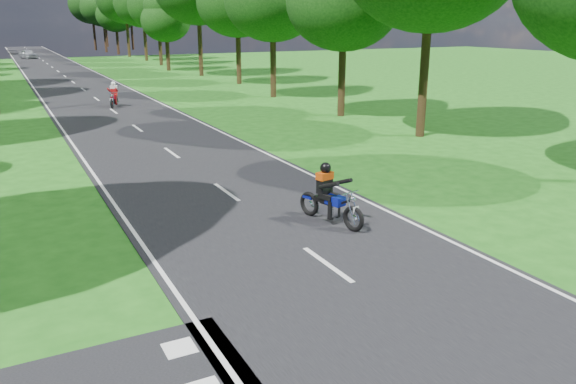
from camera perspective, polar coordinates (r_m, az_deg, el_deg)
ground at (r=10.79m, az=9.61°, el=-11.24°), size 160.00×160.00×0.00m
main_road at (r=58.03m, az=-21.73°, el=10.87°), size 7.00×140.00×0.02m
road_markings at (r=56.16m, az=-21.66°, el=10.72°), size 7.40×140.00×0.01m
rider_near_blue at (r=14.42m, az=4.38°, el=-0.18°), size 1.09×2.00×1.59m
rider_far_red at (r=36.08m, az=-17.31°, el=9.45°), size 1.19×1.91×1.51m
distant_car at (r=87.06m, az=-24.89°, el=12.60°), size 2.50×3.89×1.23m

